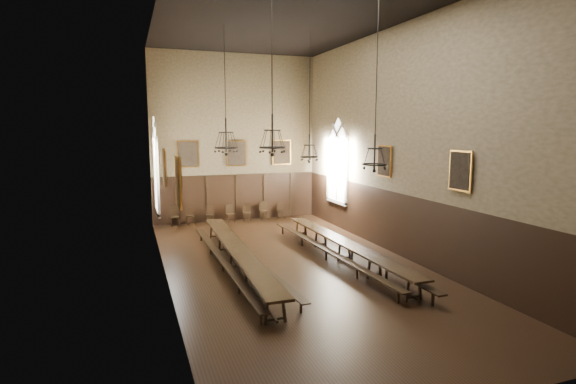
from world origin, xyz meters
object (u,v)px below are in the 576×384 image
chandelier_front_right (375,152)px  table_right (344,251)px  table_left (237,258)px  chandelier_back_left (226,140)px  bench_left_inner (253,262)px  chandelier_front_left (272,135)px  chair_2 (210,218)px  chandelier_back_right (309,148)px  chair_4 (247,216)px  chair_0 (175,220)px  bench_right_outer (352,252)px  chair_3 (230,217)px  chair_6 (281,214)px  chair_1 (191,220)px  bench_left_outer (223,263)px  chair_5 (264,214)px  bench_right_inner (326,253)px

chandelier_front_right → table_right: bearing=84.4°
table_left → chandelier_back_left: (0.19, 2.47, 4.15)m
table_left → table_right: (4.12, -0.29, -0.03)m
bench_left_inner → table_left: bearing=164.1°
chandelier_front_left → chandelier_front_right: size_ratio=0.89×
table_right → chandelier_front_right: size_ratio=1.85×
bench_left_inner → chandelier_front_right: size_ratio=1.74×
table_left → bench_left_inner: size_ratio=1.16×
chair_2 → chandelier_back_right: size_ratio=0.17×
chair_4 → chair_0: bearing=-168.1°
table_right → chandelier_front_right: (-0.24, -2.47, 3.91)m
chandelier_front_left → bench_right_outer: bearing=34.3°
chair_3 → chandelier_front_right: size_ratio=0.18×
chair_2 → chandelier_front_left: 12.23m
chair_0 → chair_2: (1.85, 0.03, -0.02)m
chair_6 → chandelier_back_right: size_ratio=0.16×
table_right → bench_left_inner: 3.59m
chandelier_back_left → chandelier_back_right: 3.60m
chandelier_front_right → chair_0: bearing=115.6°
chair_1 → chair_3: chair_3 is taller
bench_right_outer → bench_left_inner: bearing=178.4°
table_right → chair_2: chair_2 is taller
table_right → chair_3: size_ratio=10.48×
bench_left_outer → bench_left_inner: size_ratio=1.11×
table_left → chair_5: chair_5 is taller
chair_2 → chandelier_front_left: bearing=-83.3°
chair_1 → bench_left_inner: bearing=-82.9°
bench_right_inner → chair_5: bearing=90.2°
chair_3 → chair_6: bearing=-10.5°
table_left → chair_0: chair_0 is taller
bench_left_outer → chair_5: 9.21m
chair_0 → chair_4: size_ratio=1.07×
table_left → chair_1: (-0.58, 8.23, -0.14)m
chair_2 → chair_5: 3.00m
chandelier_back_right → chair_3: bearing=110.9°
bench_right_outer → chandelier_back_right: (-0.70, 2.72, 3.92)m
bench_left_inner → bench_right_outer: (3.94, -0.11, 0.04)m
table_right → bench_left_inner: (-3.58, 0.14, -0.12)m
table_left → chandelier_front_right: size_ratio=2.02×
chair_6 → chair_2: bearing=-173.4°
bench_right_outer → chair_0: 10.34m
bench_right_inner → chair_5: size_ratio=9.93×
chair_5 → chandelier_back_left: chandelier_back_left is taller
chair_2 → chandelier_front_right: size_ratio=0.17×
chair_0 → chair_2: chair_0 is taller
chair_6 → chandelier_front_right: 11.75m
chair_0 → chandelier_back_left: 7.35m
bench_right_outer → chair_4: (-2.01, 8.51, -0.02)m
bench_right_outer → chandelier_back_left: (-4.29, 2.74, 4.26)m
table_right → chair_6: 8.56m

